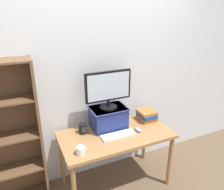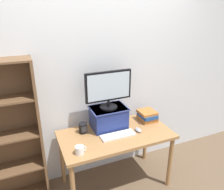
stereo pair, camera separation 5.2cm
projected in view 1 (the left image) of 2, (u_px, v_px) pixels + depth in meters
The scene contains 10 objects.
ground_plane at pixel (116, 183), 2.82m from camera, with size 12.00×12.00×0.00m, color brown.
back_wall at pixel (101, 77), 2.70m from camera, with size 7.00×0.08×2.60m.
desk at pixel (116, 140), 2.58m from camera, with size 1.30×0.67×0.74m.
riser_box at pixel (108, 117), 2.63m from camera, with size 0.43×0.31×0.26m.
computer_monitor at pixel (108, 88), 2.50m from camera, with size 0.55×0.21×0.45m.
keyboard at pixel (118, 135), 2.48m from camera, with size 0.40×0.13×0.02m.
computer_mouse at pixel (138, 130), 2.59m from camera, with size 0.06×0.10×0.04m.
book_stack at pixel (147, 115), 2.83m from camera, with size 0.22×0.23×0.13m.
coffee_mug at pixel (81, 150), 2.17m from camera, with size 0.12×0.09×0.08m.
desk_speaker at pixel (83, 128), 2.53m from camera, with size 0.10×0.10×0.12m.
Camera 1 is at (-0.95, -1.98, 2.09)m, focal length 35.00 mm.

